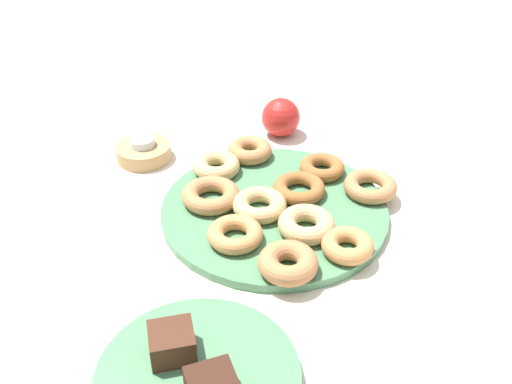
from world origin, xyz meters
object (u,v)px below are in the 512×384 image
donut_3 (235,234)px  tealight (142,142)px  donut_6 (299,188)px  donut_8 (347,246)px  donut_0 (250,150)px  candle_holder (144,152)px  donut_10 (370,186)px  donut_4 (322,167)px  apple (281,117)px  donut_1 (216,166)px  donut_5 (211,195)px  donut_2 (306,224)px  brownie_far (172,343)px  donut_7 (260,205)px  cake_plate (198,378)px  donut_plate (274,210)px  donut_9 (288,263)px

donut_3 → tealight: tealight is taller
donut_6 → donut_8: size_ratio=1.13×
donut_0 → candle_holder: (0.03, 0.20, -0.01)m
donut_0 → tealight: 0.20m
donut_8 → candle_holder: donut_8 is taller
donut_10 → donut_4: bearing=49.2°
donut_8 → apple: 0.39m
donut_1 → donut_6: 0.16m
donut_5 → candle_holder: donut_5 is taller
donut_2 → donut_5: size_ratio=0.92×
brownie_far → apple: size_ratio=0.70×
donut_4 → donut_8: (-0.21, -0.01, 0.00)m
donut_7 → cake_plate: 0.33m
candle_holder → donut_2: bearing=-132.5°
donut_plate → donut_3: 0.11m
donut_10 → donut_plate: bearing=101.5°
donut_0 → donut_6: 0.15m
donut_3 → donut_6: bearing=-42.9°
donut_5 → tealight: (0.17, 0.13, 0.01)m
donut_0 → donut_10: size_ratio=0.91×
donut_6 → donut_9: bearing=169.1°
donut_10 → apple: (0.23, 0.13, 0.01)m
donut_10 → brownie_far: 0.45m
donut_1 → donut_5: (-0.09, 0.01, -0.00)m
donut_0 → donut_7: bearing=-177.0°
donut_6 → donut_9: donut_9 is taller
donut_plate → donut_3: donut_3 is taller
donut_4 → brownie_far: bearing=149.0°
apple → donut_10: bearing=-150.4°
donut_plate → donut_2: 0.08m
donut_6 → candle_holder: bearing=61.2°
donut_7 → tealight: bearing=46.3°
donut_5 → donut_7: same height
donut_6 → apple: bearing=3.0°
donut_0 → donut_4: 0.14m
donut_2 → apple: 0.33m
donut_3 → apple: 0.36m
cake_plate → apple: size_ratio=3.18×
donut_7 → donut_10: 0.19m
donut_10 → candle_holder: donut_10 is taller
donut_0 → donut_1: (-0.05, 0.06, -0.00)m
donut_0 → donut_3: 0.24m
donut_9 → cake_plate: 0.21m
donut_0 → donut_2: bearing=-160.9°
donut_0 → donut_7: 0.17m
donut_0 → donut_4: (-0.06, -0.12, -0.00)m
donut_3 → donut_9: size_ratio=0.98×
donut_10 → tealight: bearing=68.9°
donut_7 → brownie_far: (-0.28, 0.12, 0.01)m
donut_6 → donut_8: 0.16m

